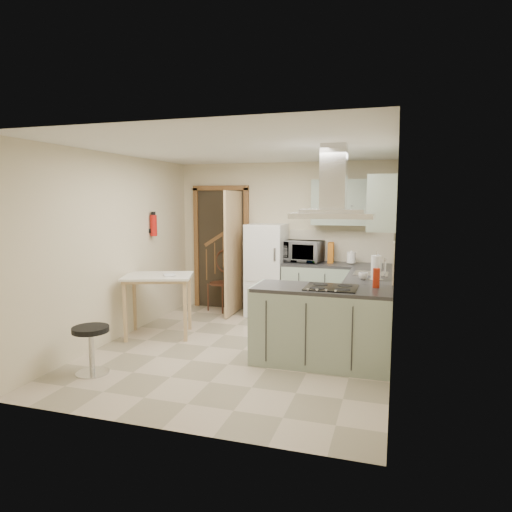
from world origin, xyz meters
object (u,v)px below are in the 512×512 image
(fridge, at_px, (267,270))
(drop_leaf_table, at_px, (159,305))
(peninsula, at_px, (322,326))
(bentwood_chair, at_px, (222,283))
(microwave, at_px, (303,251))
(stool, at_px, (91,350))
(extractor_hood, at_px, (333,216))

(fridge, relative_size, drop_leaf_table, 1.64)
(peninsula, bearing_deg, bentwood_chair, 134.87)
(fridge, bearing_deg, microwave, 7.71)
(peninsula, bearing_deg, stool, -156.13)
(peninsula, xyz_separation_m, drop_leaf_table, (-2.35, 0.43, -0.02))
(microwave, bearing_deg, extractor_hood, -62.84)
(fridge, xyz_separation_m, stool, (-1.13, -3.02, -0.49))
(peninsula, distance_m, stool, 2.58)
(drop_leaf_table, relative_size, bentwood_chair, 0.98)
(drop_leaf_table, height_order, bentwood_chair, bentwood_chair)
(peninsula, height_order, extractor_hood, extractor_hood)
(peninsula, bearing_deg, drop_leaf_table, 169.64)
(stool, bearing_deg, fridge, 69.49)
(drop_leaf_table, bearing_deg, bentwood_chair, 59.80)
(peninsula, height_order, microwave, microwave)
(peninsula, bearing_deg, microwave, 107.30)
(drop_leaf_table, distance_m, stool, 1.48)
(peninsula, bearing_deg, fridge, 121.74)
(bentwood_chair, relative_size, microwave, 1.54)
(fridge, height_order, stool, fridge)
(extractor_hood, xyz_separation_m, stool, (-2.46, -1.04, -1.46))
(bentwood_chair, xyz_separation_m, stool, (-0.31, -3.09, -0.20))
(fridge, distance_m, peninsula, 2.35)
(extractor_hood, distance_m, drop_leaf_table, 2.80)
(fridge, xyz_separation_m, drop_leaf_table, (-1.12, -1.55, -0.32))
(extractor_hood, relative_size, stool, 1.70)
(fridge, height_order, drop_leaf_table, fridge)
(bentwood_chair, distance_m, microwave, 1.52)
(stool, xyz_separation_m, microwave, (1.71, 3.10, 0.80))
(fridge, relative_size, stool, 2.84)
(fridge, xyz_separation_m, microwave, (0.58, 0.08, 0.32))
(fridge, relative_size, microwave, 2.46)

